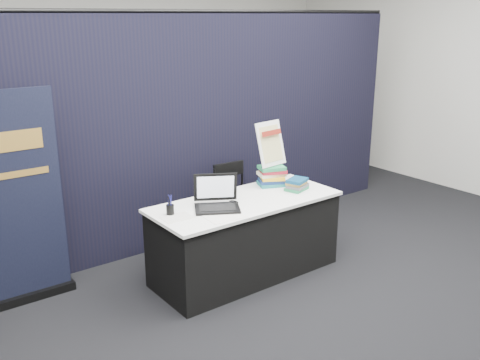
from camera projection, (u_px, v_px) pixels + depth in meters
The scene contains 15 objects.
floor at pixel (283, 296), 4.74m from camera, with size 8.00×8.00×0.00m, color black.
wall_back at pixel (91, 64), 7.26m from camera, with size 8.00×0.02×3.50m, color beige.
drape_partition at pixel (184, 133), 5.60m from camera, with size 6.00×0.08×2.40m, color black.
display_table at pixel (245, 237), 5.04m from camera, with size 1.80×0.75×0.75m.
laptop at pixel (214, 201), 4.71m from camera, with size 0.47×0.48×0.29m.
mouse at pixel (234, 202), 4.83m from camera, with size 0.06×0.10×0.03m, color black.
brochure_left at pixel (177, 218), 4.51m from camera, with size 0.25×0.18×0.00m, color silver.
brochure_mid at pixel (225, 217), 4.53m from camera, with size 0.32×0.23×0.00m, color white.
brochure_right at pixel (221, 210), 4.69m from camera, with size 0.26×0.19×0.00m, color white.
pen_cup at pixel (170, 210), 4.56m from camera, with size 0.07×0.07×0.09m, color black.
book_stack_tall at pixel (272, 176), 5.33m from camera, with size 0.30×0.27×0.20m.
book_stack_short at pixel (297, 184), 5.20m from camera, with size 0.24×0.21×0.12m.
info_sign at pixel (271, 144), 5.26m from camera, with size 0.34×0.18×0.45m.
pullup_banner at pixel (19, 213), 4.44m from camera, with size 0.78×0.11×1.84m.
stacking_chair at pixel (237, 200), 5.74m from camera, with size 0.41×0.42×0.86m.
Camera 1 is at (-2.85, -3.13, 2.39)m, focal length 40.00 mm.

